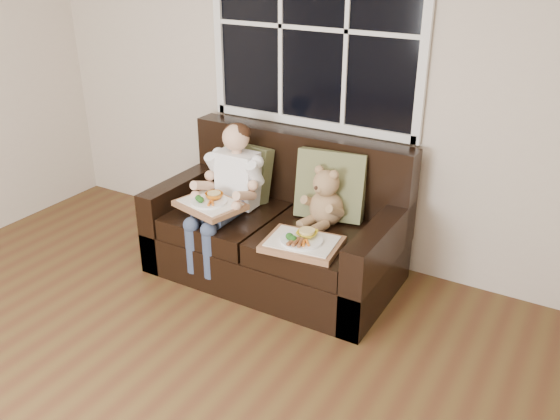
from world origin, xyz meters
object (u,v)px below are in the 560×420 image
Objects in this scene: child at (229,183)px; tray_left at (210,203)px; loveseat at (279,232)px; teddy_bear at (326,201)px; tray_right at (302,242)px.

child is 0.21m from tray_left.
teddy_bear is at bearing 5.88° from loveseat.
child reaches higher than tray_left.
loveseat is at bearing 55.13° from tray_left.
tray_left is at bearing -138.57° from loveseat.
child is 0.69m from teddy_bear.
tray_left is 0.98× the size of tray_right.
child is at bearing -153.33° from teddy_bear.
teddy_bear is (0.67, 0.16, -0.05)m from child.
loveseat is 0.46m from teddy_bear.
tray_left is 0.73m from tray_right.
child is at bearing 95.00° from tray_left.
tray_right is at bearing -72.51° from teddy_bear.
tray_right is (0.37, -0.34, 0.17)m from loveseat.
teddy_bear is at bearing 40.33° from tray_left.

